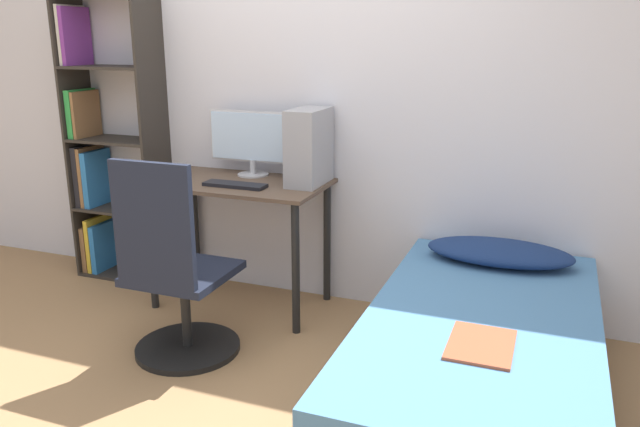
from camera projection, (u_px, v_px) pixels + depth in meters
ground_plane at (180, 403)px, 2.79m from camera, size 14.00×14.00×0.00m
wall_back at (298, 94)px, 3.69m from camera, size 8.00×0.05×2.50m
desk at (239, 203)px, 3.66m from camera, size 1.03×0.58×0.77m
bookshelf at (105, 152)px, 4.10m from camera, size 0.62×0.30×1.86m
office_chair at (176, 285)px, 3.09m from camera, size 0.54×0.54×1.04m
bed at (478, 364)px, 2.68m from camera, size 0.97×1.87×0.45m
pillow at (499, 252)px, 3.21m from camera, size 0.74×0.36×0.11m
magazine at (481, 344)px, 2.35m from camera, size 0.24×0.32×0.01m
monitor at (252, 140)px, 3.73m from camera, size 0.56×0.19×0.39m
keyboard at (235, 185)px, 3.50m from camera, size 0.36×0.11×0.02m
pc_tower at (309, 147)px, 3.51m from camera, size 0.17×0.35×0.43m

